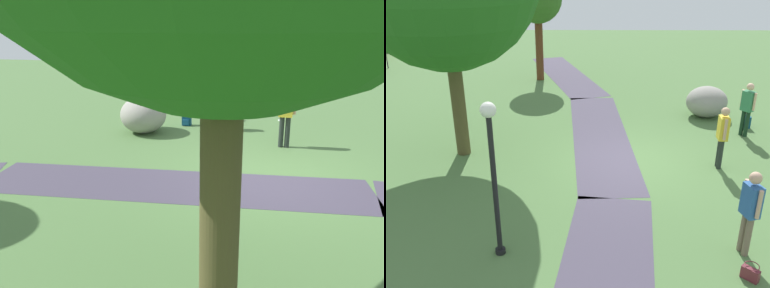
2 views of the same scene
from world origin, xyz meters
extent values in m
plane|color=#4C6F3D|center=(0.00, 0.00, 0.00)|extent=(48.00, 48.00, 0.00)
cube|color=#423B4C|center=(1.93, 0.75, 0.00)|extent=(8.08, 2.14, 0.01)
cylinder|color=#4A4424|center=(0.51, 4.82, 1.62)|extent=(0.39, 0.39, 3.23)
ellipsoid|color=gray|center=(3.79, -3.14, 0.55)|extent=(1.87, 1.92, 1.10)
cylinder|color=#232B27|center=(-0.27, -2.41, 0.42)|extent=(0.13, 0.13, 0.84)
cylinder|color=#232B27|center=(-0.43, -2.40, 0.42)|extent=(0.13, 0.13, 0.84)
cube|color=gold|center=(-0.35, -2.41, 1.15)|extent=(0.38, 0.27, 0.63)
cylinder|color=tan|center=(-0.13, -2.42, 1.19)|extent=(0.08, 0.08, 0.56)
cylinder|color=tan|center=(-0.57, -2.39, 1.19)|extent=(0.08, 0.08, 0.56)
sphere|color=tan|center=(-0.35, -2.41, 1.61)|extent=(0.23, 0.23, 0.23)
cylinder|color=#15311D|center=(2.00, -3.83, 0.42)|extent=(0.13, 0.13, 0.85)
cylinder|color=#15311D|center=(1.87, -3.92, 0.42)|extent=(0.13, 0.13, 0.85)
cube|color=#337C50|center=(1.94, -3.88, 1.17)|extent=(0.43, 0.41, 0.64)
cylinder|color=beige|center=(2.12, -3.75, 1.20)|extent=(0.08, 0.08, 0.57)
cylinder|color=beige|center=(1.76, -4.00, 1.20)|extent=(0.08, 0.08, 0.57)
sphere|color=beige|center=(1.94, -3.88, 1.63)|extent=(0.23, 0.23, 0.23)
cube|color=navy|center=(2.68, -4.24, 0.20)|extent=(0.29, 0.22, 0.40)
cube|color=navy|center=(2.69, -4.11, 0.12)|extent=(0.20, 0.07, 0.18)
cube|color=black|center=(1.34, -5.14, 0.20)|extent=(0.28, 0.33, 0.40)
cube|color=black|center=(1.46, -5.18, 0.12)|extent=(0.12, 0.20, 0.18)
cylinder|color=white|center=(-0.35, -5.46, 0.01)|extent=(0.22, 0.22, 0.02)
camera|label=1|loc=(0.11, 8.30, 3.27)|focal=37.96mm
camera|label=2|loc=(-10.90, 1.33, 5.29)|focal=39.89mm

